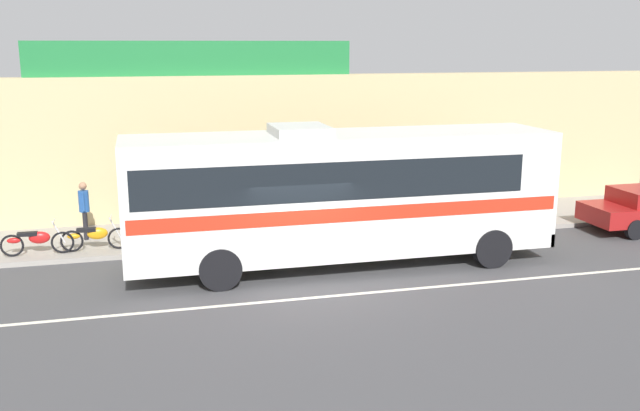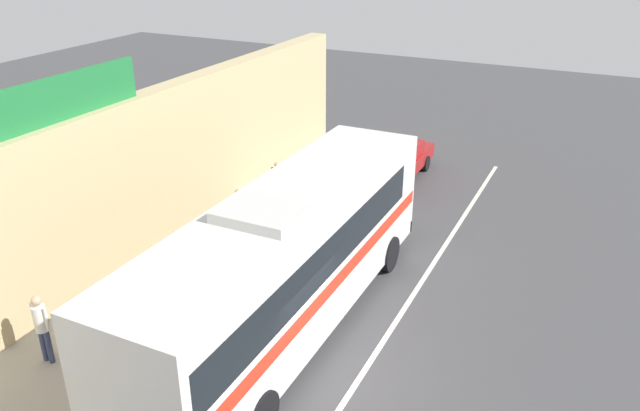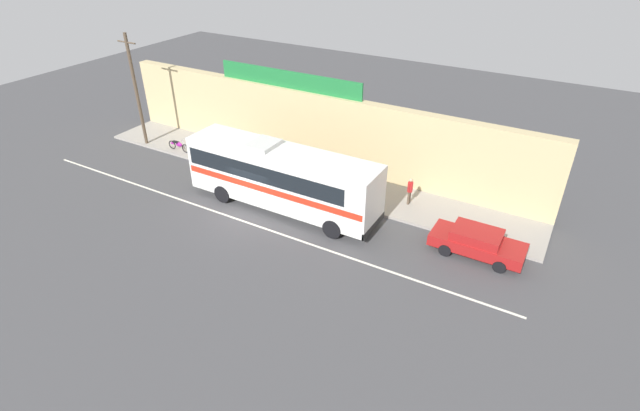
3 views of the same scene
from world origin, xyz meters
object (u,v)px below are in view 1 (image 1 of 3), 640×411
pedestrian_far_left (191,198)px  intercity_bus (339,190)px  motorcycle_purple (36,240)px  pedestrian_far_right (84,206)px  motorcycle_green (94,236)px  pedestrian_near_shop (484,187)px

pedestrian_far_left → intercity_bus: bearing=-49.9°
motorcycle_purple → pedestrian_far_right: bearing=49.0°
motorcycle_green → pedestrian_near_shop: size_ratio=1.16×
motorcycle_green → pedestrian_far_right: 1.48m
motorcycle_purple → motorcycle_green: 1.52m
intercity_bus → motorcycle_green: (-6.39, 2.55, -1.50)m
intercity_bus → pedestrian_far_left: intercity_bus is taller
pedestrian_near_shop → intercity_bus: bearing=-148.6°
intercity_bus → pedestrian_near_shop: 7.28m
pedestrian_far_left → pedestrian_far_right: 3.15m
pedestrian_far_right → motorcycle_green: bearing=-76.7°
pedestrian_far_left → motorcycle_purple: bearing=-157.9°
motorcycle_purple → pedestrian_near_shop: bearing=5.2°
motorcycle_purple → pedestrian_far_left: bearing=22.1°
intercity_bus → motorcycle_purple: bearing=162.6°
pedestrian_far_left → pedestrian_near_shop: pedestrian_far_left is taller
motorcycle_green → pedestrian_near_shop: pedestrian_near_shop is taller
intercity_bus → pedestrian_far_right: (-6.70, 3.88, -0.92)m
pedestrian_far_left → motorcycle_green: bearing=-149.0°
motorcycle_purple → pedestrian_far_right: size_ratio=1.12×
motorcycle_green → pedestrian_near_shop: 12.62m
motorcycle_purple → pedestrian_near_shop: (14.07, 1.27, 0.51)m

